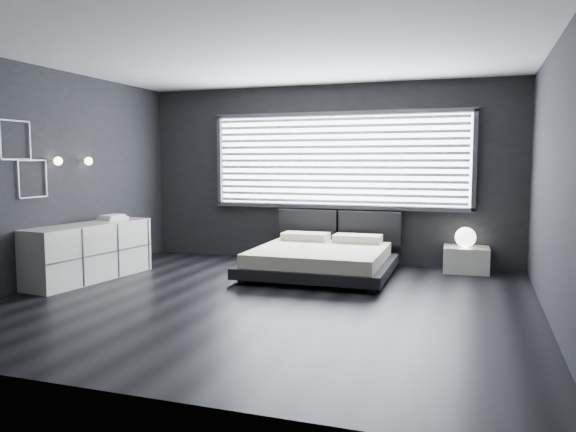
% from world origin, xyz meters
% --- Properties ---
extents(room, '(6.04, 6.00, 2.80)m').
position_xyz_m(room, '(0.00, 0.00, 1.40)').
color(room, black).
rests_on(room, ground).
extents(window, '(4.14, 0.09, 1.52)m').
position_xyz_m(window, '(0.20, 2.70, 1.61)').
color(window, white).
rests_on(window, ground).
extents(headboard, '(1.96, 0.16, 0.52)m').
position_xyz_m(headboard, '(0.23, 2.64, 0.57)').
color(headboard, black).
rests_on(headboard, ground).
extents(sconce_near, '(0.18, 0.11, 0.11)m').
position_xyz_m(sconce_near, '(-2.88, 0.05, 1.60)').
color(sconce_near, silver).
rests_on(sconce_near, ground).
extents(sconce_far, '(0.18, 0.11, 0.11)m').
position_xyz_m(sconce_far, '(-2.88, 0.65, 1.60)').
color(sconce_far, silver).
rests_on(sconce_far, ground).
extents(wall_art_upper, '(0.01, 0.48, 0.48)m').
position_xyz_m(wall_art_upper, '(-2.98, -0.55, 1.85)').
color(wall_art_upper, '#47474C').
rests_on(wall_art_upper, ground).
extents(wall_art_lower, '(0.01, 0.48, 0.48)m').
position_xyz_m(wall_art_lower, '(-2.98, -0.30, 1.38)').
color(wall_art_lower, '#47474C').
rests_on(wall_art_lower, ground).
extents(bed, '(2.00, 1.91, 0.51)m').
position_xyz_m(bed, '(0.23, 1.59, 0.24)').
color(bed, black).
rests_on(bed, ground).
extents(nightstand, '(0.65, 0.54, 0.37)m').
position_xyz_m(nightstand, '(2.16, 2.50, 0.18)').
color(nightstand, silver).
rests_on(nightstand, ground).
extents(orb_lamp, '(0.29, 0.29, 0.29)m').
position_xyz_m(orb_lamp, '(2.15, 2.45, 0.51)').
color(orb_lamp, white).
rests_on(orb_lamp, nightstand).
extents(dresser, '(0.76, 1.96, 0.76)m').
position_xyz_m(dresser, '(-2.65, 0.31, 0.38)').
color(dresser, silver).
rests_on(dresser, ground).
extents(book_stack, '(0.34, 0.40, 0.07)m').
position_xyz_m(book_stack, '(-2.67, 0.87, 0.80)').
color(book_stack, silver).
rests_on(book_stack, dresser).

